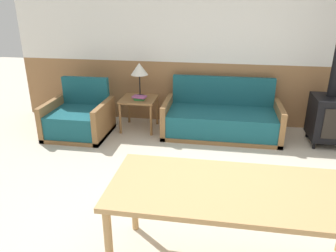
% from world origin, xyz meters
% --- Properties ---
extents(ground_plane, '(16.00, 16.00, 0.00)m').
position_xyz_m(ground_plane, '(0.00, 0.00, 0.00)').
color(ground_plane, beige).
extents(wall_back, '(7.20, 0.06, 2.70)m').
position_xyz_m(wall_back, '(0.00, 2.63, 1.35)').
color(wall_back, '#996B42').
rests_on(wall_back, ground_plane).
extents(couch, '(1.80, 0.86, 0.85)m').
position_xyz_m(couch, '(-0.03, 2.10, 0.25)').
color(couch, olive).
rests_on(couch, ground_plane).
extents(armchair, '(0.93, 0.86, 0.84)m').
position_xyz_m(armchair, '(-2.25, 1.74, 0.25)').
color(armchair, olive).
rests_on(armchair, ground_plane).
extents(side_table, '(0.56, 0.56, 0.53)m').
position_xyz_m(side_table, '(-1.37, 2.13, 0.45)').
color(side_table, olive).
rests_on(side_table, ground_plane).
extents(table_lamp, '(0.28, 0.28, 0.55)m').
position_xyz_m(table_lamp, '(-1.37, 2.22, 0.97)').
color(table_lamp, black).
rests_on(table_lamp, side_table).
extents(book_stack, '(0.23, 0.16, 0.07)m').
position_xyz_m(book_stack, '(-1.33, 2.03, 0.57)').
color(book_stack, '#2D7F3D').
rests_on(book_stack, side_table).
extents(dining_table, '(1.94, 0.82, 0.76)m').
position_xyz_m(dining_table, '(0.11, -0.70, 0.68)').
color(dining_table, tan).
rests_on(dining_table, ground_plane).
extents(wood_stove, '(0.50, 0.56, 2.59)m').
position_xyz_m(wood_stove, '(1.52, 2.01, 0.63)').
color(wood_stove, black).
rests_on(wood_stove, ground_plane).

